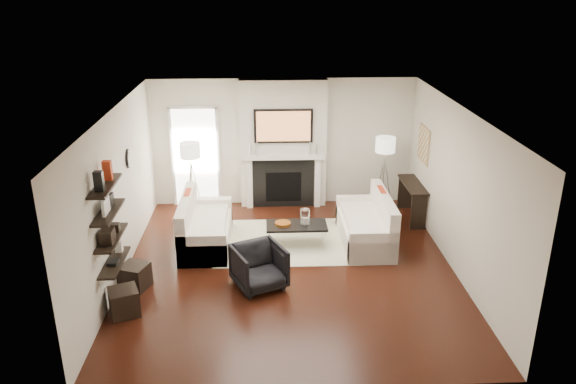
{
  "coord_description": "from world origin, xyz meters",
  "views": [
    {
      "loc": [
        -0.4,
        -8.41,
        4.61
      ],
      "look_at": [
        0.0,
        0.6,
        1.15
      ],
      "focal_mm": 35.0,
      "sensor_mm": 36.0,
      "label": 1
    }
  ],
  "objects_px": {
    "loveseat_left_base": "(206,234)",
    "lamp_left_shade": "(190,150)",
    "lamp_right_shade": "(385,145)",
    "coffee_table": "(297,225)",
    "loveseat_right_base": "(365,232)",
    "armchair": "(259,265)",
    "ottoman_near": "(135,276)"
  },
  "relations": [
    {
      "from": "loveseat_right_base",
      "to": "coffee_table",
      "type": "xyz_separation_m",
      "value": [
        -1.27,
        -0.08,
        0.19
      ]
    },
    {
      "from": "ottoman_near",
      "to": "coffee_table",
      "type": "bearing_deg",
      "value": 27.73
    },
    {
      "from": "armchair",
      "to": "ottoman_near",
      "type": "height_order",
      "value": "armchair"
    },
    {
      "from": "loveseat_left_base",
      "to": "coffee_table",
      "type": "relative_size",
      "value": 1.64
    },
    {
      "from": "loveseat_left_base",
      "to": "coffee_table",
      "type": "height_order",
      "value": "same"
    },
    {
      "from": "armchair",
      "to": "ottoman_near",
      "type": "distance_m",
      "value": 1.97
    },
    {
      "from": "loveseat_left_base",
      "to": "lamp_left_shade",
      "type": "xyz_separation_m",
      "value": [
        -0.37,
        1.24,
        1.24
      ]
    },
    {
      "from": "loveseat_right_base",
      "to": "lamp_right_shade",
      "type": "xyz_separation_m",
      "value": [
        0.62,
        1.47,
        1.24
      ]
    },
    {
      "from": "ottoman_near",
      "to": "loveseat_right_base",
      "type": "bearing_deg",
      "value": 20.53
    },
    {
      "from": "coffee_table",
      "to": "lamp_left_shade",
      "type": "xyz_separation_m",
      "value": [
        -2.02,
        1.33,
        1.05
      ]
    },
    {
      "from": "coffee_table",
      "to": "lamp_right_shade",
      "type": "distance_m",
      "value": 2.65
    },
    {
      "from": "lamp_right_shade",
      "to": "ottoman_near",
      "type": "xyz_separation_m",
      "value": [
        -4.52,
        -2.93,
        -1.25
      ]
    },
    {
      "from": "loveseat_right_base",
      "to": "lamp_left_shade",
      "type": "height_order",
      "value": "lamp_left_shade"
    },
    {
      "from": "lamp_right_shade",
      "to": "coffee_table",
      "type": "bearing_deg",
      "value": -140.63
    },
    {
      "from": "lamp_left_shade",
      "to": "ottoman_near",
      "type": "distance_m",
      "value": 3.06
    },
    {
      "from": "loveseat_left_base",
      "to": "lamp_left_shade",
      "type": "relative_size",
      "value": 4.5
    },
    {
      "from": "ottoman_near",
      "to": "loveseat_left_base",
      "type": "bearing_deg",
      "value": 56.25
    },
    {
      "from": "loveseat_right_base",
      "to": "ottoman_near",
      "type": "height_order",
      "value": "loveseat_right_base"
    },
    {
      "from": "coffee_table",
      "to": "lamp_left_shade",
      "type": "relative_size",
      "value": 2.75
    },
    {
      "from": "ottoman_near",
      "to": "lamp_right_shade",
      "type": "bearing_deg",
      "value": 32.97
    },
    {
      "from": "armchair",
      "to": "lamp_left_shade",
      "type": "distance_m",
      "value": 3.25
    },
    {
      "from": "lamp_left_shade",
      "to": "lamp_right_shade",
      "type": "bearing_deg",
      "value": 3.11
    },
    {
      "from": "armchair",
      "to": "lamp_left_shade",
      "type": "bearing_deg",
      "value": 91.43
    },
    {
      "from": "loveseat_left_base",
      "to": "loveseat_right_base",
      "type": "bearing_deg",
      "value": -0.4
    },
    {
      "from": "coffee_table",
      "to": "armchair",
      "type": "height_order",
      "value": "armchair"
    },
    {
      "from": "loveseat_left_base",
      "to": "armchair",
      "type": "bearing_deg",
      "value": -57.52
    },
    {
      "from": "loveseat_right_base",
      "to": "lamp_left_shade",
      "type": "xyz_separation_m",
      "value": [
        -3.28,
        1.26,
        1.24
      ]
    },
    {
      "from": "loveseat_right_base",
      "to": "ottoman_near",
      "type": "relative_size",
      "value": 4.5
    },
    {
      "from": "armchair",
      "to": "lamp_right_shade",
      "type": "distance_m",
      "value": 4.07
    },
    {
      "from": "loveseat_left_base",
      "to": "armchair",
      "type": "xyz_separation_m",
      "value": [
        0.97,
        -1.53,
        0.17
      ]
    },
    {
      "from": "loveseat_right_base",
      "to": "lamp_left_shade",
      "type": "relative_size",
      "value": 4.5
    },
    {
      "from": "ottoman_near",
      "to": "lamp_left_shade",
      "type": "bearing_deg",
      "value": 77.16
    }
  ]
}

